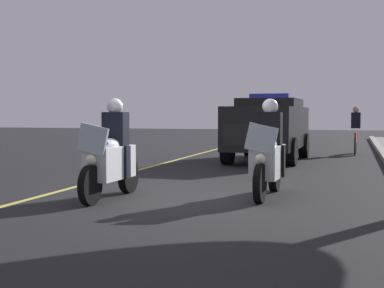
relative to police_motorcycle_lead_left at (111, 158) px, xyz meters
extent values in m
plane|color=black|center=(-0.69, 1.15, -0.70)|extent=(80.00, 80.00, 0.00)
cube|color=#E0D14C|center=(-0.69, -1.30, -0.70)|extent=(48.00, 0.12, 0.01)
cylinder|color=black|center=(0.76, -0.02, -0.38)|extent=(0.64, 0.14, 0.64)
cylinder|color=black|center=(-0.74, 0.02, -0.38)|extent=(0.64, 0.16, 0.64)
cube|color=white|center=(0.03, 0.00, -0.08)|extent=(1.21, 0.47, 0.56)
ellipsoid|color=white|center=(0.08, 0.00, 0.22)|extent=(0.57, 0.34, 0.24)
cube|color=silver|center=(0.66, -0.02, 0.35)|extent=(0.08, 0.56, 0.53)
sphere|color=#F9F4CC|center=(0.72, -0.02, 0.02)|extent=(0.17, 0.17, 0.17)
sphere|color=red|center=(0.53, -0.18, 0.28)|extent=(0.09, 0.09, 0.09)
sphere|color=#1933F2|center=(0.54, 0.14, 0.28)|extent=(0.09, 0.09, 0.09)
cube|color=black|center=(-0.20, 0.01, 0.48)|extent=(0.29, 0.41, 0.60)
cube|color=black|center=(-0.13, 0.20, -0.08)|extent=(0.18, 0.15, 0.56)
cube|color=black|center=(-0.14, -0.20, -0.08)|extent=(0.18, 0.15, 0.56)
sphere|color=silver|center=(-0.18, 0.01, 0.88)|extent=(0.28, 0.28, 0.28)
cylinder|color=black|center=(-0.18, 2.53, -0.38)|extent=(0.64, 0.14, 0.64)
cylinder|color=black|center=(-1.68, 2.58, -0.38)|extent=(0.64, 0.16, 0.64)
cube|color=white|center=(-0.91, 2.56, -0.08)|extent=(1.21, 0.47, 0.56)
ellipsoid|color=white|center=(-0.86, 2.55, 0.22)|extent=(0.57, 0.34, 0.24)
cube|color=silver|center=(-0.28, 2.54, 0.35)|extent=(0.08, 0.56, 0.53)
sphere|color=#F9F4CC|center=(-0.22, 2.54, 0.02)|extent=(0.17, 0.17, 0.17)
sphere|color=red|center=(-0.41, 2.38, 0.28)|extent=(0.09, 0.09, 0.09)
sphere|color=#1933F2|center=(-0.41, 2.70, 0.28)|extent=(0.09, 0.09, 0.09)
cube|color=black|center=(-1.14, 2.56, 0.48)|extent=(0.29, 0.41, 0.60)
cube|color=black|center=(-1.07, 2.76, -0.08)|extent=(0.18, 0.15, 0.56)
cube|color=black|center=(-1.09, 2.36, -0.08)|extent=(0.18, 0.15, 0.56)
sphere|color=silver|center=(-1.12, 2.56, 0.88)|extent=(0.28, 0.28, 0.28)
cube|color=black|center=(-8.44, 1.49, 0.32)|extent=(4.95, 2.04, 1.24)
cube|color=black|center=(-8.74, 1.50, 1.02)|extent=(2.45, 1.82, 0.36)
cube|color=#2633D8|center=(-8.54, 1.50, 1.28)|extent=(0.31, 1.21, 0.14)
cube|color=black|center=(-6.04, 1.42, 0.18)|extent=(0.17, 1.62, 0.56)
cylinder|color=black|center=(-6.87, 2.35, -0.30)|extent=(0.81, 0.30, 0.80)
cylinder|color=black|center=(-6.92, 0.55, -0.30)|extent=(0.81, 0.30, 0.80)
cylinder|color=black|center=(-9.97, 2.44, -0.30)|extent=(0.81, 0.30, 0.80)
cylinder|color=black|center=(-10.02, 0.64, -0.30)|extent=(0.81, 0.30, 0.80)
cylinder|color=black|center=(-11.32, 4.05, -0.37)|extent=(0.66, 0.06, 0.66)
cylinder|color=black|center=(-12.42, 4.08, -0.37)|extent=(0.66, 0.06, 0.66)
cube|color=red|center=(-11.87, 4.07, -0.10)|extent=(1.00, 0.09, 0.36)
cube|color=black|center=(-11.92, 4.07, 0.50)|extent=(0.25, 0.33, 0.56)
sphere|color=tan|center=(-11.89, 4.07, 0.88)|extent=(0.22, 0.22, 0.22)
camera|label=1|loc=(9.03, 3.98, 0.77)|focal=53.76mm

